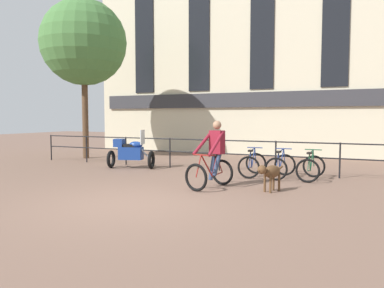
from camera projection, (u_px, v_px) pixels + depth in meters
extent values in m
plane|color=#7A5B4C|center=(132.00, 203.00, 7.82)|extent=(60.00, 60.00, 0.00)
cylinder|color=black|center=(51.00, 147.00, 15.62)|extent=(0.05, 0.05, 1.05)
cylinder|color=black|center=(87.00, 149.00, 14.84)|extent=(0.05, 0.05, 1.05)
cylinder|color=black|center=(126.00, 151.00, 14.05)|extent=(0.05, 0.05, 1.05)
cylinder|color=black|center=(170.00, 153.00, 13.27)|extent=(0.05, 0.05, 1.05)
cylinder|color=black|center=(219.00, 155.00, 12.49)|extent=(0.05, 0.05, 1.05)
cylinder|color=black|center=(276.00, 158.00, 11.71)|extent=(0.05, 0.05, 1.05)
cylinder|color=black|center=(340.00, 160.00, 10.92)|extent=(0.05, 0.05, 1.05)
cylinder|color=black|center=(220.00, 140.00, 12.45)|extent=(15.00, 0.04, 0.04)
cylinder|color=black|center=(219.00, 153.00, 12.49)|extent=(15.00, 0.04, 0.04)
cube|color=beige|center=(264.00, 32.00, 17.37)|extent=(18.00, 0.60, 11.44)
cube|color=#333338|center=(261.00, 100.00, 17.27)|extent=(17.10, 0.12, 0.70)
cube|color=black|center=(144.00, 31.00, 19.66)|extent=(1.10, 0.06, 6.41)
cube|color=black|center=(199.00, 25.00, 18.34)|extent=(1.10, 0.06, 6.41)
cube|color=black|center=(262.00, 18.00, 17.03)|extent=(1.10, 0.06, 6.41)
cube|color=black|center=(336.00, 10.00, 15.72)|extent=(1.10, 0.06, 6.41)
torus|color=black|center=(196.00, 177.00, 9.00)|extent=(0.68, 0.24, 0.68)
torus|color=black|center=(222.00, 172.00, 9.85)|extent=(0.68, 0.24, 0.68)
cylinder|color=maroon|center=(207.00, 166.00, 9.31)|extent=(0.16, 0.48, 0.60)
cylinder|color=maroon|center=(215.00, 166.00, 9.57)|extent=(0.09, 0.23, 0.52)
cylinder|color=maroon|center=(209.00, 155.00, 9.37)|extent=(0.20, 0.65, 0.10)
cylinder|color=maroon|center=(217.00, 174.00, 9.68)|extent=(0.14, 0.44, 0.08)
cylinder|color=maroon|center=(220.00, 164.00, 9.74)|extent=(0.09, 0.26, 0.47)
cylinder|color=maroon|center=(199.00, 166.00, 9.06)|extent=(0.09, 0.22, 0.54)
cylinder|color=maroon|center=(201.00, 155.00, 9.12)|extent=(0.47, 0.15, 0.03)
cube|color=black|center=(217.00, 155.00, 9.63)|extent=(0.18, 0.26, 0.05)
cube|color=maroon|center=(217.00, 142.00, 9.60)|extent=(0.40, 0.30, 0.60)
sphere|color=#A87A5B|center=(217.00, 125.00, 9.57)|extent=(0.22, 0.22, 0.22)
cylinder|color=maroon|center=(203.00, 143.00, 9.48)|extent=(0.32, 0.70, 0.60)
cylinder|color=maroon|center=(216.00, 144.00, 9.22)|extent=(0.20, 0.72, 0.60)
cylinder|color=navy|center=(212.00, 167.00, 9.62)|extent=(0.16, 0.32, 0.69)
cylinder|color=navy|center=(217.00, 165.00, 9.52)|extent=(0.21, 0.32, 0.58)
ellipsoid|color=brown|center=(272.00, 172.00, 8.98)|extent=(0.46, 0.59, 0.31)
cylinder|color=brown|center=(267.00, 172.00, 8.84)|extent=(0.22, 0.22, 0.17)
sphere|color=brown|center=(262.00, 170.00, 8.72)|extent=(0.21, 0.21, 0.21)
cone|color=brown|center=(259.00, 171.00, 8.66)|extent=(0.16, 0.16, 0.12)
cylinder|color=brown|center=(280.00, 168.00, 9.18)|extent=(0.12, 0.19, 0.11)
cylinder|color=brown|center=(265.00, 183.00, 8.95)|extent=(0.06, 0.06, 0.42)
cylinder|color=brown|center=(270.00, 184.00, 8.82)|extent=(0.06, 0.06, 0.42)
cylinder|color=brown|center=(273.00, 182.00, 9.17)|extent=(0.06, 0.06, 0.42)
cylinder|color=brown|center=(279.00, 182.00, 9.05)|extent=(0.06, 0.06, 0.42)
torus|color=black|center=(151.00, 160.00, 12.94)|extent=(0.28, 0.63, 0.62)
torus|color=black|center=(111.00, 159.00, 13.19)|extent=(0.28, 0.63, 0.62)
cube|color=navy|center=(131.00, 153.00, 13.05)|extent=(0.88, 0.59, 0.44)
ellipsoid|color=navy|center=(136.00, 145.00, 13.00)|extent=(0.55, 0.43, 0.24)
cube|color=black|center=(128.00, 146.00, 13.05)|extent=(0.62, 0.43, 0.10)
cylinder|color=#B2B2B7|center=(146.00, 155.00, 12.96)|extent=(0.42, 0.16, 0.41)
cube|color=silver|center=(142.00, 137.00, 12.94)|extent=(0.14, 0.43, 0.50)
cube|color=navy|center=(119.00, 143.00, 13.10)|extent=(0.40, 0.43, 0.28)
torus|color=black|center=(256.00, 163.00, 11.86)|extent=(0.66, 0.10, 0.66)
torus|color=black|center=(249.00, 167.00, 10.88)|extent=(0.66, 0.10, 0.66)
cylinder|color=navy|center=(253.00, 157.00, 11.46)|extent=(0.06, 0.47, 0.58)
cylinder|color=navy|center=(251.00, 159.00, 11.17)|extent=(0.05, 0.22, 0.51)
cylinder|color=navy|center=(253.00, 149.00, 11.35)|extent=(0.07, 0.63, 0.10)
cylinder|color=navy|center=(250.00, 167.00, 11.08)|extent=(0.05, 0.42, 0.07)
cylinder|color=navy|center=(250.00, 159.00, 10.97)|extent=(0.04, 0.25, 0.46)
cylinder|color=navy|center=(255.00, 155.00, 11.75)|extent=(0.04, 0.21, 0.52)
cylinder|color=navy|center=(255.00, 148.00, 11.64)|extent=(0.48, 0.06, 0.03)
cube|color=black|center=(251.00, 151.00, 11.06)|extent=(0.14, 0.25, 0.05)
torus|color=black|center=(285.00, 165.00, 11.48)|extent=(0.66, 0.09, 0.66)
torus|color=black|center=(276.00, 169.00, 10.55)|extent=(0.66, 0.09, 0.66)
cylinder|color=navy|center=(282.00, 159.00, 11.10)|extent=(0.05, 0.47, 0.58)
cylinder|color=navy|center=(279.00, 161.00, 10.82)|extent=(0.04, 0.22, 0.51)
cylinder|color=navy|center=(281.00, 151.00, 10.99)|extent=(0.06, 0.63, 0.10)
cylinder|color=navy|center=(278.00, 169.00, 10.73)|extent=(0.05, 0.42, 0.07)
cylinder|color=navy|center=(277.00, 161.00, 10.63)|extent=(0.03, 0.25, 0.46)
cylinder|color=navy|center=(284.00, 157.00, 11.37)|extent=(0.04, 0.21, 0.52)
cylinder|color=navy|center=(284.00, 149.00, 11.27)|extent=(0.48, 0.05, 0.03)
cube|color=black|center=(278.00, 152.00, 10.72)|extent=(0.13, 0.25, 0.05)
torus|color=black|center=(314.00, 166.00, 11.12)|extent=(0.66, 0.08, 0.66)
torus|color=black|center=(308.00, 171.00, 10.19)|extent=(0.66, 0.08, 0.66)
cylinder|color=#194C2D|center=(312.00, 160.00, 10.74)|extent=(0.05, 0.47, 0.58)
cylinder|color=#194C2D|center=(310.00, 162.00, 10.46)|extent=(0.04, 0.22, 0.51)
cylinder|color=#194C2D|center=(311.00, 152.00, 10.64)|extent=(0.06, 0.63, 0.10)
cylinder|color=#194C2D|center=(309.00, 171.00, 10.37)|extent=(0.04, 0.42, 0.07)
cylinder|color=#194C2D|center=(309.00, 162.00, 10.27)|extent=(0.03, 0.25, 0.46)
cylinder|color=#194C2D|center=(314.00, 158.00, 11.02)|extent=(0.03, 0.21, 0.52)
cylinder|color=#194C2D|center=(313.00, 150.00, 10.92)|extent=(0.48, 0.05, 0.03)
cube|color=black|center=(309.00, 153.00, 10.36)|extent=(0.13, 0.24, 0.05)
cylinder|color=brown|center=(85.00, 112.00, 16.23)|extent=(0.26, 0.26, 3.98)
sphere|color=#477A3D|center=(84.00, 42.00, 16.02)|extent=(3.66, 3.66, 3.66)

